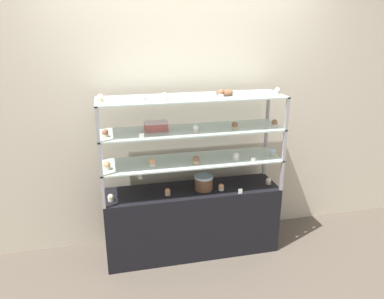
% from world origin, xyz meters
% --- Properties ---
extents(ground_plane, '(20.00, 20.00, 0.00)m').
position_xyz_m(ground_plane, '(0.00, 0.00, 0.00)').
color(ground_plane, brown).
extents(back_wall, '(8.00, 0.05, 2.60)m').
position_xyz_m(back_wall, '(0.00, 0.35, 1.30)').
color(back_wall, beige).
rests_on(back_wall, ground_plane).
extents(display_base, '(1.54, 0.40, 0.62)m').
position_xyz_m(display_base, '(0.00, 0.00, 0.31)').
color(display_base, black).
rests_on(display_base, ground_plane).
extents(display_riser_lower, '(1.54, 0.40, 0.27)m').
position_xyz_m(display_riser_lower, '(0.00, 0.00, 0.88)').
color(display_riser_lower, '#99999E').
rests_on(display_riser_lower, display_base).
extents(display_riser_middle, '(1.54, 0.40, 0.27)m').
position_xyz_m(display_riser_middle, '(0.00, 0.00, 1.16)').
color(display_riser_middle, '#99999E').
rests_on(display_riser_middle, display_riser_lower).
extents(display_riser_upper, '(1.54, 0.40, 0.27)m').
position_xyz_m(display_riser_upper, '(0.00, 0.00, 1.43)').
color(display_riser_upper, '#99999E').
rests_on(display_riser_upper, display_riser_middle).
extents(layer_cake_centerpiece, '(0.16, 0.16, 0.13)m').
position_xyz_m(layer_cake_centerpiece, '(0.10, -0.03, 0.69)').
color(layer_cake_centerpiece, brown).
rests_on(layer_cake_centerpiece, display_base).
extents(sheet_cake_frosted, '(0.19, 0.12, 0.07)m').
position_xyz_m(sheet_cake_frosted, '(-0.30, 0.04, 1.21)').
color(sheet_cake_frosted, '#C66660').
rests_on(sheet_cake_frosted, display_riser_middle).
extents(cupcake_0, '(0.05, 0.05, 0.06)m').
position_xyz_m(cupcake_0, '(-0.71, -0.07, 0.65)').
color(cupcake_0, beige).
rests_on(cupcake_0, display_base).
extents(cupcake_1, '(0.05, 0.05, 0.06)m').
position_xyz_m(cupcake_1, '(-0.23, -0.07, 0.65)').
color(cupcake_1, '#CCB28C').
rests_on(cupcake_1, display_base).
extents(cupcake_2, '(0.05, 0.05, 0.06)m').
position_xyz_m(cupcake_2, '(0.24, -0.08, 0.65)').
color(cupcake_2, beige).
rests_on(cupcake_2, display_base).
extents(cupcake_3, '(0.05, 0.05, 0.06)m').
position_xyz_m(cupcake_3, '(0.70, -0.05, 0.65)').
color(cupcake_3, '#CCB28C').
rests_on(cupcake_3, display_base).
extents(price_tag_0, '(0.04, 0.00, 0.04)m').
position_xyz_m(price_tag_0, '(0.38, -0.18, 0.64)').
color(price_tag_0, white).
rests_on(price_tag_0, display_base).
extents(cupcake_4, '(0.06, 0.06, 0.07)m').
position_xyz_m(cupcake_4, '(-0.71, -0.06, 0.93)').
color(cupcake_4, beige).
rests_on(cupcake_4, display_riser_lower).
extents(cupcake_5, '(0.06, 0.06, 0.07)m').
position_xyz_m(cupcake_5, '(-0.35, -0.07, 0.93)').
color(cupcake_5, white).
rests_on(cupcake_5, display_riser_lower).
extents(cupcake_6, '(0.06, 0.06, 0.07)m').
position_xyz_m(cupcake_6, '(0.01, -0.09, 0.93)').
color(cupcake_6, '#CCB28C').
rests_on(cupcake_6, display_riser_lower).
extents(cupcake_7, '(0.06, 0.06, 0.07)m').
position_xyz_m(cupcake_7, '(0.37, -0.08, 0.93)').
color(cupcake_7, beige).
rests_on(cupcake_7, display_riser_lower).
extents(cupcake_8, '(0.06, 0.06, 0.07)m').
position_xyz_m(cupcake_8, '(0.72, -0.05, 0.93)').
color(cupcake_8, beige).
rests_on(cupcake_8, display_riser_lower).
extents(price_tag_1, '(0.04, 0.00, 0.04)m').
position_xyz_m(price_tag_1, '(0.49, -0.18, 0.92)').
color(price_tag_1, white).
rests_on(price_tag_1, display_riser_lower).
extents(cupcake_9, '(0.05, 0.05, 0.06)m').
position_xyz_m(cupcake_9, '(-0.71, -0.06, 1.20)').
color(cupcake_9, '#CCB28C').
rests_on(cupcake_9, display_riser_middle).
extents(cupcake_10, '(0.05, 0.05, 0.06)m').
position_xyz_m(cupcake_10, '(0.01, -0.09, 1.20)').
color(cupcake_10, beige).
rests_on(cupcake_10, display_riser_middle).
extents(cupcake_11, '(0.05, 0.05, 0.06)m').
position_xyz_m(cupcake_11, '(0.35, -0.07, 1.20)').
color(cupcake_11, '#CCB28C').
rests_on(cupcake_11, display_riser_middle).
extents(cupcake_12, '(0.05, 0.05, 0.06)m').
position_xyz_m(cupcake_12, '(0.71, -0.08, 1.20)').
color(cupcake_12, beige).
rests_on(cupcake_12, display_riser_middle).
extents(price_tag_2, '(0.04, 0.00, 0.04)m').
position_xyz_m(price_tag_2, '(-0.44, -0.18, 1.19)').
color(price_tag_2, white).
rests_on(price_tag_2, display_riser_middle).
extents(cupcake_13, '(0.05, 0.05, 0.06)m').
position_xyz_m(cupcake_13, '(-0.72, -0.03, 1.47)').
color(cupcake_13, '#CCB28C').
rests_on(cupcake_13, display_riser_upper).
extents(cupcake_14, '(0.05, 0.05, 0.06)m').
position_xyz_m(cupcake_14, '(-0.24, -0.09, 1.47)').
color(cupcake_14, beige).
rests_on(cupcake_14, display_riser_upper).
extents(cupcake_15, '(0.05, 0.05, 0.06)m').
position_xyz_m(cupcake_15, '(0.24, -0.04, 1.47)').
color(cupcake_15, white).
rests_on(cupcake_15, display_riser_upper).
extents(cupcake_16, '(0.05, 0.05, 0.06)m').
position_xyz_m(cupcake_16, '(0.72, -0.06, 1.47)').
color(cupcake_16, '#CCB28C').
rests_on(cupcake_16, display_riser_upper).
extents(price_tag_3, '(0.04, 0.00, 0.04)m').
position_xyz_m(price_tag_3, '(-0.40, -0.18, 1.47)').
color(price_tag_3, white).
rests_on(price_tag_3, display_riser_upper).
extents(donut_glazed, '(0.14, 0.14, 0.04)m').
position_xyz_m(donut_glazed, '(0.28, 0.02, 1.47)').
color(donut_glazed, brown).
rests_on(donut_glazed, display_riser_upper).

